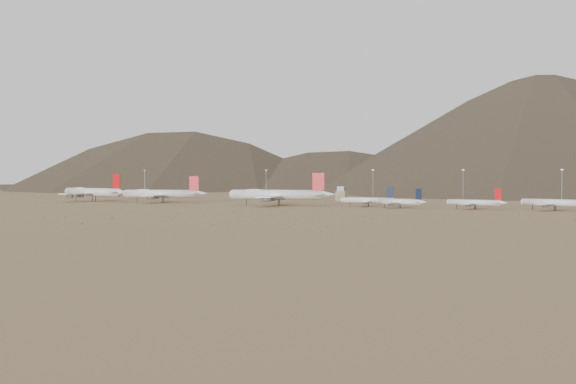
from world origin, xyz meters
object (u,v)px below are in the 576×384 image
at_px(narrowbody_b, 400,202).
at_px(control_tower, 342,195).
at_px(narrowbody_a, 369,200).
at_px(widebody_centre, 162,194).
at_px(widebody_east, 278,194).
at_px(widebody_west, 93,192).

distance_m(narrowbody_b, control_tower, 119.91).
xyz_separation_m(narrowbody_a, narrowbody_b, (25.30, -13.92, -0.12)).
xyz_separation_m(widebody_centre, widebody_east, (103.47, -13.93, 0.87)).
height_order(widebody_west, narrowbody_b, widebody_west).
height_order(narrowbody_a, control_tower, narrowbody_a).
relative_size(widebody_east, control_tower, 6.41).
bearing_deg(narrowbody_a, narrowbody_b, -39.10).
distance_m(widebody_centre, widebody_east, 104.41).
distance_m(widebody_centre, narrowbody_b, 191.35).
bearing_deg(narrowbody_a, control_tower, 109.44).
bearing_deg(narrowbody_a, widebody_east, -177.97).
relative_size(widebody_centre, widebody_east, 0.88).
xyz_separation_m(widebody_east, control_tower, (15.26, 95.46, -2.59)).
distance_m(widebody_west, narrowbody_a, 229.55).
distance_m(widebody_west, widebody_east, 168.01).
relative_size(widebody_west, widebody_centre, 1.08).
bearing_deg(widebody_west, narrowbody_b, 10.14).
bearing_deg(widebody_west, control_tower, 37.43).
height_order(widebody_west, narrowbody_a, widebody_west).
height_order(widebody_centre, control_tower, widebody_centre).
height_order(narrowbody_b, control_tower, narrowbody_b).
distance_m(widebody_centre, control_tower, 144.04).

